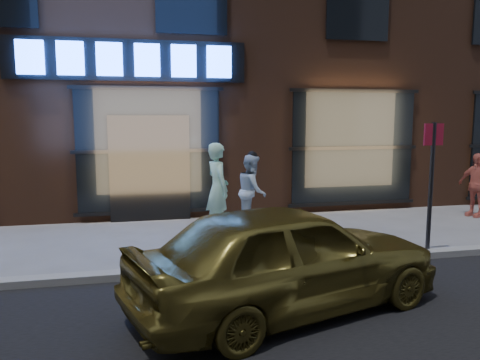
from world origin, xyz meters
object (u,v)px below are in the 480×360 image
Objects in this scene: man_cap at (252,191)px; man_bowtie at (218,189)px; gold_sedan at (288,257)px; passerby at (476,185)px; sign_post at (431,176)px.

man_bowtie is at bearing 132.43° from man_cap.
gold_sedan is (0.19, -3.92, -0.25)m from man_bowtie.
passerby is 7.44m from gold_sedan.
man_cap is 5.46m from passerby.
sign_post is at bearing -78.70° from gold_sedan.
man_cap is 0.69× the size of sign_post.
sign_post reaches higher than man_bowtie.
passerby is at bearing -99.47° from man_bowtie.
passerby reaches higher than gold_sedan.
gold_sedan is (-6.09, -4.27, -0.08)m from passerby.
man_cap is (0.83, 0.46, -0.14)m from man_bowtie.
passerby is 4.03m from sign_post.
sign_post reaches higher than man_cap.
man_bowtie is 0.96m from man_cap.
man_bowtie reaches higher than passerby.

